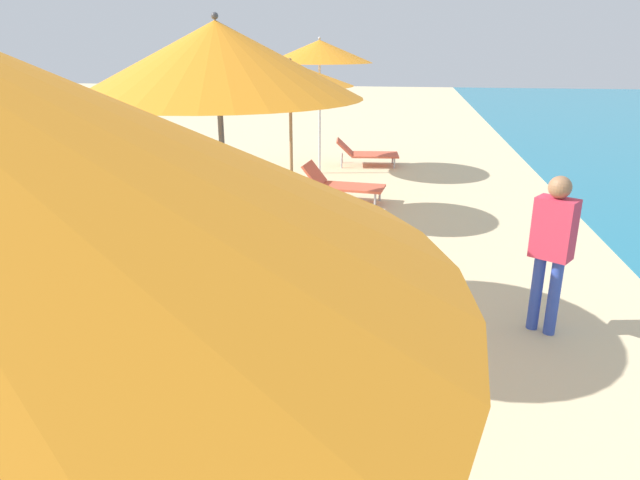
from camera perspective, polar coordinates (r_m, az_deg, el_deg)
The scene contains 9 objects.
umbrella_third at distance 5.08m, azimuth -10.21°, elevation 17.22°, with size 2.46×2.46×2.93m.
lounger_third_shoreside at distance 6.57m, azimuth -0.27°, elevation -2.07°, with size 1.33×0.83×0.62m.
lounger_third_inland at distance 4.36m, azimuth -4.71°, elevation -14.42°, with size 1.48×0.78×0.56m.
umbrella_fourth at distance 8.80m, azimuth -3.01°, elevation 16.14°, with size 1.90×1.90×2.47m.
lounger_fourth_shoreside at distance 10.10m, azimuth 2.12°, elevation 5.63°, with size 1.46×0.75×0.68m.
umbrella_farthest at distance 12.19m, azimuth -0.05°, elevation 18.26°, with size 2.17×2.17×2.79m.
lounger_farthest_shoreside at distance 13.24m, azimuth 4.57°, elevation 8.67°, with size 1.47×0.82×0.60m.
person_walking_near at distance 5.76m, azimuth 22.14°, elevation -0.09°, with size 0.42×0.38×1.56m.
beach_ball at distance 5.76m, azimuth -29.05°, elevation -9.28°, with size 0.37×0.37×0.37m, color orange.
Camera 1 is at (1.90, 2.55, 2.70)m, focal length 32.13 mm.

